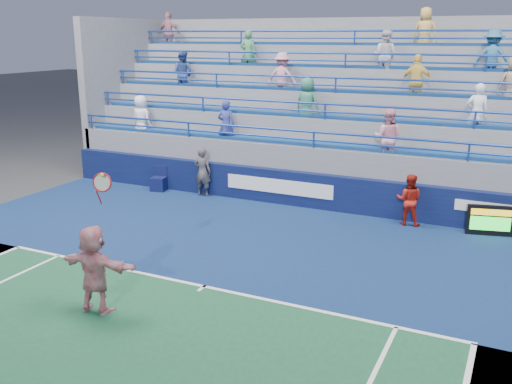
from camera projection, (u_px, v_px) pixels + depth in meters
The scene contains 8 objects.
ground at pixel (204, 287), 12.19m from camera, with size 120.00×120.00×0.00m, color #333538.
sponsor_wall at pixel (310, 190), 17.70m from camera, with size 18.00×0.32×1.10m.
bleacher_stand at pixel (347, 139), 20.72m from camera, with size 18.00×5.60×6.13m.
serve_speed_board at pixel (490, 221), 15.23m from camera, with size 1.20×0.40×0.84m.
judge_chair at pixel (159, 183), 19.67m from camera, with size 0.58×0.58×0.86m.
tennis_player at pixel (94, 269), 10.91m from camera, with size 1.67×0.64×2.83m.
line_judge at pixel (203, 172), 18.91m from camera, with size 0.60×0.39×1.64m, color #131535.
ball_girl at pixel (409, 200), 16.01m from camera, with size 0.72×0.56×1.48m, color #AC1F13.
Camera 1 is at (5.82, -9.64, 5.22)m, focal length 40.00 mm.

